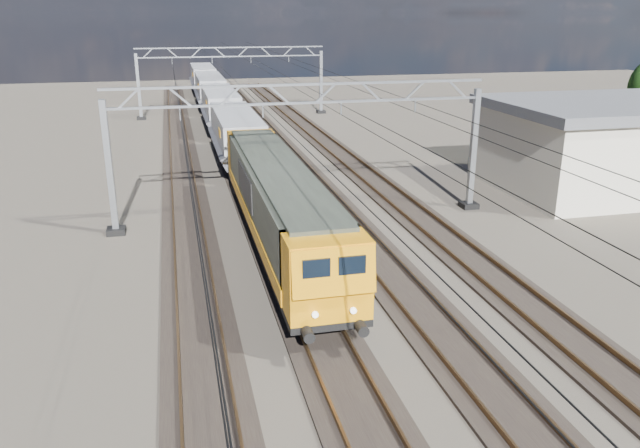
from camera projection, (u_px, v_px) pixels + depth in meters
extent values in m
plane|color=#2B2620|center=(321.00, 246.00, 29.33)|extent=(160.00, 160.00, 0.00)
cube|color=black|center=(191.00, 255.00, 28.01)|extent=(2.60, 140.00, 0.12)
cube|color=brown|center=(175.00, 253.00, 27.80)|extent=(0.08, 140.00, 0.16)
cube|color=brown|center=(207.00, 251.00, 28.11)|extent=(0.08, 140.00, 0.16)
cube|color=black|center=(279.00, 248.00, 28.88)|extent=(2.60, 140.00, 0.12)
cube|color=brown|center=(264.00, 246.00, 28.67)|extent=(0.08, 140.00, 0.16)
cube|color=brown|center=(294.00, 244.00, 28.98)|extent=(0.08, 140.00, 0.16)
cube|color=black|center=(362.00, 241.00, 29.75)|extent=(2.60, 140.00, 0.12)
cube|color=brown|center=(347.00, 239.00, 29.54)|extent=(0.08, 140.00, 0.16)
cube|color=brown|center=(376.00, 237.00, 29.85)|extent=(0.08, 140.00, 0.16)
cube|color=black|center=(440.00, 235.00, 30.62)|extent=(2.60, 140.00, 0.12)
cube|color=brown|center=(426.00, 233.00, 30.41)|extent=(0.08, 140.00, 0.16)
cube|color=brown|center=(453.00, 231.00, 30.72)|extent=(0.08, 140.00, 0.16)
cube|color=#9399A0|center=(109.00, 169.00, 29.89)|extent=(0.30, 0.30, 6.60)
cube|color=#9399A0|center=(473.00, 150.00, 34.03)|extent=(0.30, 0.30, 6.60)
cube|color=black|center=(116.00, 231.00, 30.90)|extent=(0.90, 0.90, 0.30)
cube|color=black|center=(469.00, 205.00, 35.04)|extent=(0.90, 0.90, 0.30)
cube|color=#9399A0|center=(302.00, 84.00, 30.76)|extent=(19.30, 0.18, 0.12)
cube|color=#9399A0|center=(303.00, 103.00, 31.04)|extent=(19.30, 0.18, 0.12)
cube|color=#9399A0|center=(128.00, 99.00, 29.09)|extent=(1.03, 0.10, 0.94)
cube|color=#9399A0|center=(180.00, 97.00, 29.61)|extent=(1.03, 0.10, 0.94)
cube|color=#9399A0|center=(230.00, 96.00, 30.12)|extent=(1.03, 0.10, 0.94)
cube|color=#9399A0|center=(279.00, 94.00, 30.64)|extent=(1.03, 0.10, 0.94)
cube|color=#9399A0|center=(326.00, 93.00, 31.16)|extent=(1.03, 0.10, 0.94)
cube|color=#9399A0|center=(371.00, 92.00, 31.67)|extent=(1.03, 0.10, 0.94)
cube|color=#9399A0|center=(415.00, 90.00, 32.19)|extent=(1.03, 0.10, 0.94)
cube|color=#9399A0|center=(457.00, 89.00, 32.71)|extent=(1.03, 0.10, 0.94)
cube|color=#9399A0|center=(180.00, 114.00, 29.84)|extent=(0.06, 0.06, 0.65)
cube|color=#9399A0|center=(263.00, 111.00, 30.71)|extent=(0.06, 0.06, 0.65)
cube|color=#9399A0|center=(341.00, 108.00, 31.58)|extent=(0.06, 0.06, 0.65)
cube|color=#9399A0|center=(415.00, 106.00, 32.45)|extent=(0.06, 0.06, 0.65)
cube|color=#9399A0|center=(139.00, 87.00, 63.08)|extent=(0.30, 0.30, 6.60)
cube|color=#9399A0|center=(321.00, 82.00, 67.21)|extent=(0.30, 0.30, 6.60)
cube|color=black|center=(141.00, 118.00, 64.09)|extent=(0.90, 0.90, 0.30)
cube|color=black|center=(321.00, 112.00, 68.22)|extent=(0.90, 0.90, 0.30)
cube|color=#9399A0|center=(231.00, 47.00, 63.94)|extent=(19.30, 0.18, 0.12)
cube|color=#9399A0|center=(231.00, 56.00, 64.23)|extent=(19.30, 0.18, 0.12)
cube|color=#9399A0|center=(148.00, 53.00, 62.28)|extent=(1.03, 0.10, 0.94)
cube|color=#9399A0|center=(172.00, 53.00, 62.79)|extent=(1.03, 0.10, 0.94)
cube|color=#9399A0|center=(196.00, 52.00, 63.31)|extent=(1.03, 0.10, 0.94)
cube|color=#9399A0|center=(220.00, 52.00, 63.82)|extent=(1.03, 0.10, 0.94)
cube|color=#9399A0|center=(243.00, 52.00, 64.34)|extent=(1.03, 0.10, 0.94)
cube|color=#9399A0|center=(266.00, 51.00, 64.86)|extent=(1.03, 0.10, 0.94)
cube|color=#9399A0|center=(288.00, 51.00, 65.37)|extent=(1.03, 0.10, 0.94)
cube|color=#9399A0|center=(310.00, 51.00, 65.89)|extent=(1.03, 0.10, 0.94)
cube|color=#9399A0|center=(172.00, 61.00, 63.03)|extent=(0.06, 0.06, 0.65)
cube|color=#9399A0|center=(212.00, 60.00, 63.90)|extent=(0.06, 0.06, 0.65)
cube|color=#9399A0|center=(251.00, 59.00, 64.77)|extent=(0.06, 0.06, 0.65)
cube|color=#9399A0|center=(289.00, 59.00, 65.64)|extent=(0.06, 0.06, 0.65)
cylinder|color=black|center=(179.00, 109.00, 33.63)|extent=(0.03, 140.00, 0.03)
cylinder|color=black|center=(178.00, 99.00, 33.47)|extent=(0.03, 140.00, 0.03)
cylinder|color=black|center=(253.00, 106.00, 34.50)|extent=(0.03, 140.00, 0.03)
cylinder|color=black|center=(252.00, 97.00, 34.34)|extent=(0.03, 140.00, 0.03)
cylinder|color=black|center=(323.00, 104.00, 35.37)|extent=(0.03, 140.00, 0.03)
cylinder|color=black|center=(323.00, 95.00, 35.21)|extent=(0.03, 140.00, 0.03)
cylinder|color=black|center=(389.00, 102.00, 36.24)|extent=(0.03, 140.00, 0.03)
cylinder|color=black|center=(390.00, 93.00, 36.08)|extent=(0.03, 140.00, 0.03)
cube|color=black|center=(309.00, 292.00, 22.69)|extent=(2.20, 3.60, 0.60)
cube|color=black|center=(259.00, 196.00, 34.67)|extent=(2.20, 3.60, 0.60)
cube|color=black|center=(278.00, 226.00, 28.56)|extent=(2.65, 20.00, 0.25)
cube|color=black|center=(279.00, 234.00, 28.68)|extent=(2.20, 4.50, 0.75)
cube|color=#292E26|center=(278.00, 196.00, 28.10)|extent=(2.65, 17.00, 2.60)
cube|color=orange|center=(249.00, 220.00, 28.13)|extent=(0.04, 17.00, 0.60)
cube|color=orange|center=(307.00, 215.00, 28.71)|extent=(0.04, 17.00, 0.60)
cube|color=black|center=(245.00, 185.00, 28.61)|extent=(0.05, 5.00, 1.40)
cube|color=black|center=(303.00, 182.00, 29.20)|extent=(0.05, 5.00, 1.40)
cube|color=#292E26|center=(277.00, 167.00, 27.66)|extent=(2.25, 18.00, 0.15)
cube|color=orange|center=(326.00, 274.00, 19.71)|extent=(2.65, 1.80, 2.60)
cube|color=orange|center=(333.00, 271.00, 18.68)|extent=(2.60, 0.46, 1.52)
cube|color=black|center=(316.00, 271.00, 18.43)|extent=(0.85, 0.08, 0.75)
cube|color=black|center=(352.00, 268.00, 18.67)|extent=(0.85, 0.08, 0.75)
cylinder|color=black|center=(308.00, 335.00, 18.87)|extent=(0.36, 0.50, 0.36)
cylinder|color=black|center=(362.00, 329.00, 19.24)|extent=(0.36, 0.50, 0.36)
cylinder|color=white|center=(315.00, 315.00, 18.82)|extent=(0.20, 0.08, 0.20)
cylinder|color=white|center=(353.00, 311.00, 19.09)|extent=(0.20, 0.08, 0.20)
cube|color=orange|center=(252.00, 154.00, 36.49)|extent=(2.65, 1.80, 2.60)
cube|color=orange|center=(250.00, 143.00, 37.20)|extent=(2.60, 0.46, 1.52)
cube|color=black|center=(240.00, 141.00, 37.14)|extent=(0.85, 0.08, 0.75)
cube|color=black|center=(258.00, 140.00, 37.38)|extent=(0.85, 0.08, 0.75)
cylinder|color=black|center=(236.00, 173.00, 37.86)|extent=(0.36, 0.50, 0.36)
cylinder|color=black|center=(264.00, 172.00, 38.23)|extent=(0.36, 0.50, 0.36)
cylinder|color=white|center=(240.00, 164.00, 37.63)|extent=(0.20, 0.08, 0.20)
cylinder|color=white|center=(260.00, 163.00, 37.89)|extent=(0.20, 0.08, 0.20)
cube|color=black|center=(245.00, 169.00, 40.85)|extent=(2.20, 2.60, 0.55)
cube|color=black|center=(231.00, 142.00, 49.15)|extent=(2.20, 2.60, 0.55)
cube|color=black|center=(237.00, 149.00, 44.89)|extent=(2.40, 13.00, 0.20)
cube|color=gray|center=(236.00, 126.00, 44.33)|extent=(2.80, 12.00, 1.80)
cube|color=#46484E|center=(224.00, 144.00, 44.53)|extent=(1.48, 12.00, 1.36)
cube|color=#46484E|center=(250.00, 142.00, 44.94)|extent=(1.48, 12.00, 1.36)
cube|color=orange|center=(219.00, 132.00, 41.23)|extent=(0.04, 1.20, 0.50)
cube|color=black|center=(225.00, 131.00, 53.94)|extent=(2.20, 2.60, 0.55)
cube|color=black|center=(217.00, 115.00, 62.24)|extent=(2.20, 2.60, 0.55)
cube|color=black|center=(221.00, 119.00, 57.98)|extent=(2.40, 13.00, 0.20)
cube|color=gray|center=(220.00, 100.00, 57.42)|extent=(2.80, 12.00, 1.80)
cube|color=#46484E|center=(210.00, 114.00, 57.62)|extent=(1.48, 12.00, 1.36)
cube|color=#46484E|center=(231.00, 113.00, 58.03)|extent=(1.48, 12.00, 1.36)
cube|color=orange|center=(206.00, 104.00, 54.32)|extent=(0.04, 1.20, 0.50)
cube|color=black|center=(214.00, 108.00, 67.03)|extent=(2.20, 2.60, 0.55)
cube|color=black|center=(208.00, 97.00, 75.33)|extent=(2.20, 2.60, 0.55)
cube|color=black|center=(211.00, 99.00, 71.06)|extent=(2.40, 13.00, 0.20)
cube|color=gray|center=(210.00, 84.00, 70.51)|extent=(2.80, 12.00, 1.80)
cube|color=#46484E|center=(202.00, 95.00, 70.71)|extent=(1.48, 12.00, 1.36)
cube|color=#46484E|center=(219.00, 95.00, 71.12)|extent=(1.48, 12.00, 1.36)
cube|color=orange|center=(198.00, 86.00, 67.41)|extent=(0.04, 1.20, 0.50)
cube|color=black|center=(206.00, 92.00, 80.12)|extent=(2.20, 2.60, 0.55)
cube|color=black|center=(202.00, 85.00, 88.42)|extent=(2.20, 2.60, 0.55)
cube|color=black|center=(204.00, 86.00, 84.15)|extent=(2.40, 13.00, 0.20)
cube|color=gray|center=(203.00, 73.00, 83.60)|extent=(2.80, 12.00, 1.80)
cube|color=#46484E|center=(196.00, 82.00, 83.80)|extent=(1.48, 12.00, 1.36)
cube|color=#46484E|center=(210.00, 82.00, 84.21)|extent=(1.48, 12.00, 1.36)
cube|color=orange|center=(193.00, 74.00, 80.50)|extent=(0.04, 1.20, 0.50)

